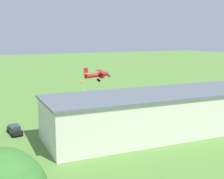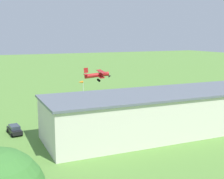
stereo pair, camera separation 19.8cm
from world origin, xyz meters
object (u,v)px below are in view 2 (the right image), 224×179
(hangar, at_px, (161,113))
(windsock, at_px, (81,83))
(biplane, at_px, (98,75))
(person_walking_on_apron, at_px, (184,102))
(person_beside_truck, at_px, (192,104))
(car_black, at_px, (15,129))

(hangar, relative_size, windsock, 7.71)
(biplane, distance_m, person_walking_on_apron, 23.42)
(hangar, distance_m, person_walking_on_apron, 23.87)
(person_beside_truck, bearing_deg, biplane, -51.87)
(hangar, height_order, person_beside_truck, hangar)
(biplane, height_order, car_black, biplane)
(hangar, height_order, person_walking_on_apron, hangar)
(person_walking_on_apron, xyz_separation_m, windsock, (21.13, -14.66, 3.85))
(car_black, relative_size, windsock, 0.87)
(windsock, bearing_deg, hangar, 96.72)
(person_beside_truck, bearing_deg, hangar, 36.68)
(person_walking_on_apron, distance_m, person_beside_truck, 3.27)
(hangar, xyz_separation_m, person_walking_on_apron, (-17.52, -15.97, -2.82))
(person_beside_truck, height_order, windsock, windsock)
(biplane, xyz_separation_m, person_beside_truck, (-15.38, 19.60, -5.43))
(biplane, relative_size, windsock, 1.69)
(person_walking_on_apron, xyz_separation_m, person_beside_truck, (0.43, 3.24, 0.10))
(car_black, bearing_deg, windsock, -133.04)
(car_black, relative_size, person_walking_on_apron, 2.96)
(car_black, bearing_deg, person_walking_on_apron, -171.49)
(hangar, bearing_deg, person_beside_truck, -143.32)
(car_black, distance_m, person_beside_truck, 40.14)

